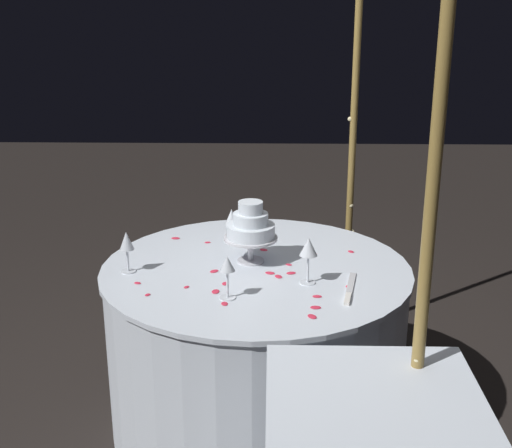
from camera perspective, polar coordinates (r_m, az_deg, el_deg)
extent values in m
plane|color=black|center=(3.09, 0.00, -16.47)|extent=(12.00, 12.00, 0.00)
cylinder|color=olive|center=(3.48, 8.15, 6.72)|extent=(0.04, 0.04, 2.14)
cylinder|color=olive|center=(1.86, 14.07, -4.23)|extent=(0.04, 0.04, 2.14)
sphere|color=#F9EAB2|center=(3.61, 8.13, -0.66)|extent=(0.02, 0.02, 0.02)
sphere|color=#F9EAB2|center=(2.09, 13.20, -16.72)|extent=(0.02, 0.02, 0.02)
sphere|color=#F9EAB2|center=(3.46, 7.94, 8.76)|extent=(0.02, 0.02, 0.02)
sphere|color=#F9EAB2|center=(3.47, 8.12, 7.84)|extent=(0.02, 0.02, 0.02)
sphere|color=#F9EAB2|center=(1.96, 13.44, -11.02)|extent=(0.02, 0.02, 0.02)
sphere|color=#F9EAB2|center=(3.69, 7.40, -4.00)|extent=(0.02, 0.02, 0.02)
sphere|color=#F9EAB2|center=(3.55, 8.02, 1.54)|extent=(0.02, 0.02, 0.02)
cylinder|color=silver|center=(2.90, 0.00, -10.62)|extent=(1.23, 1.23, 0.72)
cylinder|color=silver|center=(2.74, 0.00, -3.82)|extent=(1.25, 1.25, 0.02)
cube|color=silver|center=(1.82, 10.10, -14.66)|extent=(0.57, 0.57, 0.02)
cylinder|color=silver|center=(2.78, -0.45, -3.12)|extent=(0.11, 0.11, 0.01)
cylinder|color=silver|center=(2.77, -0.46, -2.17)|extent=(0.02, 0.02, 0.09)
cylinder|color=silver|center=(2.75, -0.46, -1.20)|extent=(0.22, 0.22, 0.01)
cylinder|color=white|center=(2.74, -0.46, -0.58)|extent=(0.20, 0.20, 0.05)
cylinder|color=white|center=(2.72, -0.46, 0.43)|extent=(0.14, 0.14, 0.05)
cylinder|color=white|center=(2.71, -0.47, 1.40)|extent=(0.10, 0.10, 0.05)
cylinder|color=silver|center=(2.59, 4.37, -4.95)|extent=(0.06, 0.06, 0.00)
cylinder|color=silver|center=(2.57, 4.40, -3.78)|extent=(0.01, 0.01, 0.11)
cone|color=silver|center=(2.53, 4.45, -1.91)|extent=(0.07, 0.07, 0.07)
cylinder|color=silver|center=(3.01, -2.04, -1.48)|extent=(0.06, 0.06, 0.00)
cylinder|color=silver|center=(2.99, -2.05, -0.73)|extent=(0.01, 0.01, 0.08)
cone|color=silver|center=(2.97, -2.07, 0.63)|extent=(0.06, 0.06, 0.07)
cylinder|color=silver|center=(2.46, -2.40, -6.22)|extent=(0.06, 0.06, 0.00)
cylinder|color=silver|center=(2.44, -2.42, -5.08)|extent=(0.01, 0.01, 0.10)
cone|color=silver|center=(2.41, -2.44, -3.35)|extent=(0.06, 0.06, 0.06)
cylinder|color=silver|center=(2.73, -10.70, -3.93)|extent=(0.06, 0.06, 0.00)
cylinder|color=silver|center=(2.71, -10.76, -3.01)|extent=(0.01, 0.01, 0.09)
cone|color=silver|center=(2.69, -10.87, -1.39)|extent=(0.06, 0.06, 0.07)
cube|color=silver|center=(2.59, 8.00, -5.06)|extent=(0.22, 0.07, 0.01)
cube|color=white|center=(2.46, 7.73, -6.28)|extent=(0.09, 0.04, 0.01)
ellipsoid|color=#E02D47|center=(3.00, -4.11, -1.55)|extent=(0.02, 0.03, 0.00)
ellipsoid|color=#E02D47|center=(3.09, -1.42, -0.95)|extent=(0.03, 0.04, 0.00)
ellipsoid|color=#E02D47|center=(2.62, -9.96, -4.92)|extent=(0.03, 0.03, 0.00)
ellipsoid|color=#E02D47|center=(2.51, -9.13, -5.91)|extent=(0.03, 0.03, 0.00)
ellipsoid|color=#E02D47|center=(2.64, 1.91, -4.45)|extent=(0.05, 0.04, 0.00)
ellipsoid|color=#E02D47|center=(2.87, 4.81, -2.51)|extent=(0.03, 0.04, 0.00)
ellipsoid|color=#E02D47|center=(2.91, 0.65, -2.19)|extent=(0.04, 0.04, 0.00)
ellipsoid|color=#E02D47|center=(3.19, 0.45, -0.30)|extent=(0.04, 0.04, 0.00)
ellipsoid|color=#E02D47|center=(2.69, -3.55, -3.99)|extent=(0.05, 0.05, 0.00)
ellipsoid|color=#E02D47|center=(2.57, 7.83, -5.26)|extent=(0.03, 0.03, 0.00)
ellipsoid|color=#E02D47|center=(2.75, 2.78, -3.44)|extent=(0.03, 0.03, 0.00)
ellipsoid|color=#E02D47|center=(2.67, 2.97, -4.15)|extent=(0.04, 0.04, 0.00)
ellipsoid|color=#E02D47|center=(2.56, -5.88, -5.31)|extent=(0.03, 0.03, 0.00)
ellipsoid|color=#E02D47|center=(2.51, -3.43, -5.70)|extent=(0.04, 0.03, 0.00)
ellipsoid|color=#E02D47|center=(3.07, -6.80, -1.19)|extent=(0.03, 0.04, 0.00)
ellipsoid|color=#E02D47|center=(2.33, 4.76, -7.78)|extent=(0.05, 0.04, 0.00)
ellipsoid|color=#E02D47|center=(2.58, -2.63, -5.04)|extent=(0.03, 0.02, 0.00)
ellipsoid|color=#E02D47|center=(2.48, 5.18, -6.10)|extent=(0.02, 0.03, 0.00)
ellipsoid|color=#E02D47|center=(2.92, 8.01, -2.32)|extent=(0.04, 0.04, 0.00)
ellipsoid|color=#E02D47|center=(2.39, 5.05, -7.02)|extent=(0.03, 0.04, 0.00)
ellipsoid|color=#E02D47|center=(2.67, 1.19, -4.15)|extent=(0.04, 0.05, 0.00)
ellipsoid|color=#E02D47|center=(2.41, -2.67, -6.73)|extent=(0.04, 0.03, 0.00)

